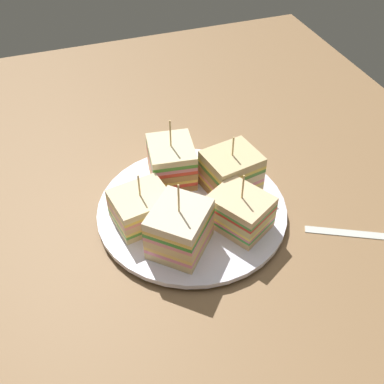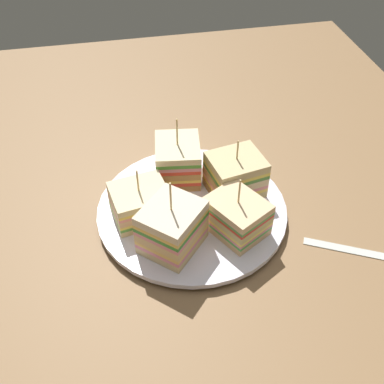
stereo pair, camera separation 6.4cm
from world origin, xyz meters
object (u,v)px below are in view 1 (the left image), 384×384
at_px(sandwich_wedge_0, 231,171).
at_px(sandwich_wedge_2, 141,205).
at_px(plate, 192,210).
at_px(sandwich_wedge_1, 172,162).
at_px(spoon, 383,235).
at_px(sandwich_wedge_3, 180,229).
at_px(sandwich_wedge_4, 240,211).

height_order(sandwich_wedge_0, sandwich_wedge_2, sandwich_wedge_0).
xyz_separation_m(plate, sandwich_wedge_1, (0.07, 0.01, 0.03)).
xyz_separation_m(sandwich_wedge_2, spoon, (-0.13, -0.30, -0.03)).
bearing_deg(spoon, sandwich_wedge_0, 164.25).
bearing_deg(sandwich_wedge_1, spoon, 58.07).
relative_size(sandwich_wedge_3, sandwich_wedge_4, 1.14).
bearing_deg(sandwich_wedge_2, spoon, -33.51).
bearing_deg(sandwich_wedge_0, sandwich_wedge_4, 65.77).
bearing_deg(plate, spoon, -118.86).
bearing_deg(plate, sandwich_wedge_1, 5.43).
xyz_separation_m(sandwich_wedge_4, spoon, (-0.08, -0.18, -0.04)).
bearing_deg(sandwich_wedge_3, spoon, -61.42).
xyz_separation_m(sandwich_wedge_2, sandwich_wedge_4, (-0.06, -0.12, 0.00)).
distance_m(sandwich_wedge_2, sandwich_wedge_3, 0.07).
bearing_deg(sandwich_wedge_0, sandwich_wedge_3, 28.13).
height_order(plate, spoon, plate).
xyz_separation_m(sandwich_wedge_1, sandwich_wedge_2, (-0.07, 0.06, -0.01)).
distance_m(sandwich_wedge_3, sandwich_wedge_4, 0.09).
bearing_deg(sandwich_wedge_3, sandwich_wedge_2, 69.59).
bearing_deg(sandwich_wedge_3, sandwich_wedge_1, 29.24).
relative_size(sandwich_wedge_1, sandwich_wedge_2, 1.21).
bearing_deg(sandwich_wedge_2, sandwich_wedge_0, -2.24).
bearing_deg(sandwich_wedge_3, sandwich_wedge_0, -8.89).
xyz_separation_m(sandwich_wedge_3, spoon, (-0.07, -0.27, -0.04)).
height_order(sandwich_wedge_0, spoon, sandwich_wedge_0).
bearing_deg(sandwich_wedge_1, sandwich_wedge_3, -5.31).
distance_m(sandwich_wedge_1, sandwich_wedge_3, 0.14).
bearing_deg(sandwich_wedge_2, sandwich_wedge_1, 35.93).
distance_m(plate, sandwich_wedge_2, 0.08).
xyz_separation_m(sandwich_wedge_1, spoon, (-0.20, -0.24, -0.04)).
bearing_deg(sandwich_wedge_2, sandwich_wedge_3, -72.81).
height_order(plate, sandwich_wedge_0, sandwich_wedge_0).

